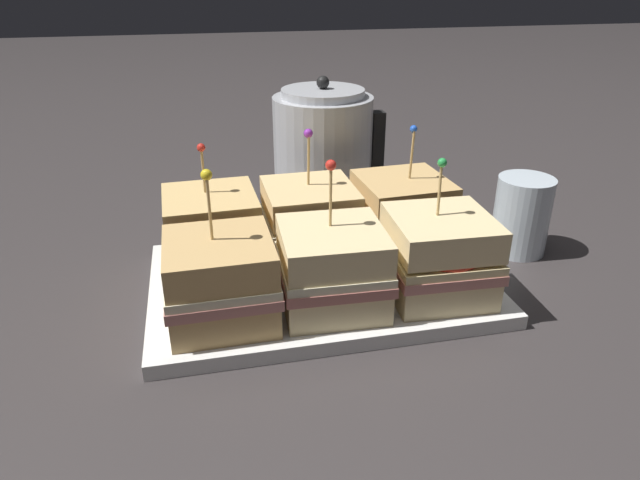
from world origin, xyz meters
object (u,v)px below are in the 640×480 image
object	(u,v)px
sandwich_front_right	(439,256)
drinking_glass	(522,215)
sandwich_back_center	(309,222)
sandwich_back_right	(402,213)
kettle_steel	(323,151)
sandwich_front_center	(332,268)
serving_platter	(320,283)
sandwich_back_left	(212,231)
sandwich_front_left	(221,280)

from	to	relation	value
sandwich_front_right	drinking_glass	distance (m)	0.21
sandwich_back_center	sandwich_back_right	xyz separation A→B (m)	(0.13, 0.00, -0.00)
sandwich_back_right	kettle_steel	bearing A→B (deg)	107.35
sandwich_front_center	sandwich_front_right	world-z (taller)	sandwich_front_center
serving_platter	sandwich_back_left	bearing A→B (deg)	154.35
sandwich_front_left	sandwich_front_right	world-z (taller)	sandwich_front_left
sandwich_back_center	sandwich_back_left	bearing A→B (deg)	-179.50
sandwich_front_left	sandwich_back_right	world-z (taller)	sandwich_front_left
sandwich_front_right	sandwich_back_right	distance (m)	0.13
kettle_steel	drinking_glass	distance (m)	0.32
sandwich_back_center	drinking_glass	size ratio (longest dim) A/B	1.57
sandwich_back_left	kettle_steel	distance (m)	0.28
sandwich_front_left	drinking_glass	world-z (taller)	sandwich_front_left
sandwich_front_right	sandwich_back_right	bearing A→B (deg)	89.68
serving_platter	sandwich_back_left	world-z (taller)	sandwich_back_left
sandwich_front_right	drinking_glass	bearing A→B (deg)	32.91
sandwich_front_center	kettle_steel	size ratio (longest dim) A/B	0.78
sandwich_front_right	kettle_steel	bearing A→B (deg)	100.72
serving_platter	sandwich_back_right	distance (m)	0.15
sandwich_front_center	sandwich_front_left	bearing A→B (deg)	-179.45
kettle_steel	sandwich_front_right	bearing A→B (deg)	-79.28
serving_platter	sandwich_front_center	size ratio (longest dim) A/B	2.45
sandwich_front_right	kettle_steel	distance (m)	0.34
sandwich_back_center	sandwich_front_center	bearing A→B (deg)	-89.43
sandwich_back_center	drinking_glass	distance (m)	0.30
sandwich_back_right	drinking_glass	bearing A→B (deg)	-5.24
sandwich_back_center	sandwich_back_right	world-z (taller)	sandwich_back_center
sandwich_back_right	kettle_steel	size ratio (longest dim) A/B	0.78
sandwich_front_right	sandwich_back_left	size ratio (longest dim) A/B	1.03
sandwich_back_center	drinking_glass	bearing A→B (deg)	-2.90
sandwich_back_left	sandwich_front_center	bearing A→B (deg)	-44.62
sandwich_back_left	sandwich_back_right	size ratio (longest dim) A/B	0.95
serving_platter	kettle_steel	bearing A→B (deg)	76.43
serving_platter	sandwich_back_center	size ratio (longest dim) A/B	2.43
sandwich_front_center	sandwich_back_center	distance (m)	0.13
sandwich_front_left	sandwich_back_center	distance (m)	0.18
serving_platter	sandwich_front_center	bearing A→B (deg)	-90.29
drinking_glass	sandwich_back_right	bearing A→B (deg)	174.76
sandwich_back_left	sandwich_back_center	distance (m)	0.13
sandwich_front_right	kettle_steel	size ratio (longest dim) A/B	0.76
sandwich_front_center	sandwich_back_left	xyz separation A→B (m)	(-0.13, 0.12, 0.00)
sandwich_front_center	drinking_glass	xyz separation A→B (m)	(0.30, 0.11, -0.01)
sandwich_front_center	kettle_steel	distance (m)	0.34
sandwich_front_center	sandwich_front_right	xyz separation A→B (m)	(0.13, -0.00, 0.00)
sandwich_front_right	sandwich_back_center	world-z (taller)	sandwich_back_center
sandwich_front_left	sandwich_back_right	distance (m)	0.28
sandwich_back_right	sandwich_front_left	bearing A→B (deg)	-153.08
sandwich_front_left	sandwich_back_center	world-z (taller)	same
sandwich_front_left	drinking_glass	bearing A→B (deg)	14.78
sandwich_back_right	sandwich_front_center	bearing A→B (deg)	-135.29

